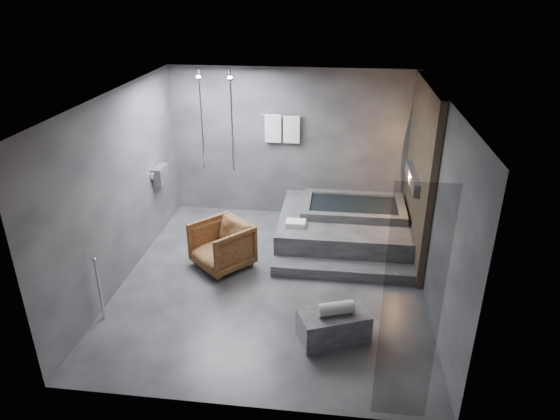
# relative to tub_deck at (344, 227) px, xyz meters

# --- Properties ---
(room) EXTENTS (5.00, 5.04, 2.82)m
(room) POSITION_rel_tub_deck_xyz_m (-0.65, -1.21, 1.48)
(room) COLOR #2A2A2C
(room) RESTS_ON ground
(tub_deck) EXTENTS (2.20, 2.00, 0.50)m
(tub_deck) POSITION_rel_tub_deck_xyz_m (0.00, 0.00, 0.00)
(tub_deck) COLOR #2F2F31
(tub_deck) RESTS_ON ground
(tub_step) EXTENTS (2.20, 0.36, 0.18)m
(tub_step) POSITION_rel_tub_deck_xyz_m (0.00, -1.18, -0.16)
(tub_step) COLOR #2F2F31
(tub_step) RESTS_ON ground
(concrete_bench) EXTENTS (0.98, 0.76, 0.39)m
(concrete_bench) POSITION_rel_tub_deck_xyz_m (-0.10, -2.69, -0.06)
(concrete_bench) COLOR #37373A
(concrete_bench) RESTS_ON ground
(driftwood_chair) EXTENTS (1.14, 1.14, 0.75)m
(driftwood_chair) POSITION_rel_tub_deck_xyz_m (-1.91, -1.12, 0.12)
(driftwood_chair) COLOR #402210
(driftwood_chair) RESTS_ON ground
(rolled_towel) EXTENTS (0.48, 0.30, 0.16)m
(rolled_towel) POSITION_rel_tub_deck_xyz_m (-0.08, -2.71, 0.22)
(rolled_towel) COLOR silver
(rolled_towel) RESTS_ON concrete_bench
(deck_towel) EXTENTS (0.33, 0.24, 0.09)m
(deck_towel) POSITION_rel_tub_deck_xyz_m (-0.79, -0.54, 0.29)
(deck_towel) COLOR white
(deck_towel) RESTS_ON tub_deck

